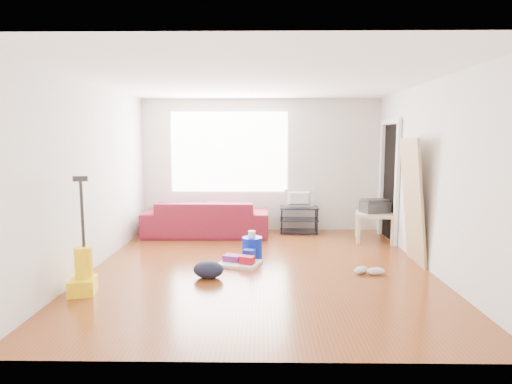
{
  "coord_description": "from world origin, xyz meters",
  "views": [
    {
      "loc": [
        0.02,
        -5.66,
        1.73
      ],
      "look_at": [
        -0.07,
        0.6,
        0.97
      ],
      "focal_mm": 30.0,
      "sensor_mm": 36.0,
      "label": 1
    }
  ],
  "objects_px": {
    "sofa": "(207,235)",
    "backpack": "(209,278)",
    "side_table": "(374,217)",
    "vacuum": "(83,272)",
    "tv_stand": "(299,219)",
    "bucket": "(252,257)",
    "cleaning_tray": "(241,261)"
  },
  "relations": [
    {
      "from": "bucket",
      "to": "backpack",
      "type": "height_order",
      "value": "bucket"
    },
    {
      "from": "tv_stand",
      "to": "backpack",
      "type": "height_order",
      "value": "tv_stand"
    },
    {
      "from": "side_table",
      "to": "cleaning_tray",
      "type": "bearing_deg",
      "value": -147.11
    },
    {
      "from": "bucket",
      "to": "sofa",
      "type": "bearing_deg",
      "value": 121.02
    },
    {
      "from": "bucket",
      "to": "cleaning_tray",
      "type": "relative_size",
      "value": 0.46
    },
    {
      "from": "tv_stand",
      "to": "bucket",
      "type": "relative_size",
      "value": 2.41
    },
    {
      "from": "side_table",
      "to": "backpack",
      "type": "xyz_separation_m",
      "value": [
        -2.6,
        -2.01,
        -0.42
      ]
    },
    {
      "from": "sofa",
      "to": "cleaning_tray",
      "type": "bearing_deg",
      "value": 111.32
    },
    {
      "from": "tv_stand",
      "to": "cleaning_tray",
      "type": "height_order",
      "value": "tv_stand"
    },
    {
      "from": "sofa",
      "to": "side_table",
      "type": "height_order",
      "value": "side_table"
    },
    {
      "from": "sofa",
      "to": "bucket",
      "type": "xyz_separation_m",
      "value": [
        0.86,
        -1.43,
        0.0
      ]
    },
    {
      "from": "sofa",
      "to": "backpack",
      "type": "xyz_separation_m",
      "value": [
        0.33,
        -2.4,
        0.0
      ]
    },
    {
      "from": "cleaning_tray",
      "to": "vacuum",
      "type": "bearing_deg",
      "value": -146.76
    },
    {
      "from": "cleaning_tray",
      "to": "vacuum",
      "type": "distance_m",
      "value": 2.08
    },
    {
      "from": "side_table",
      "to": "vacuum",
      "type": "relative_size",
      "value": 0.53
    },
    {
      "from": "tv_stand",
      "to": "backpack",
      "type": "bearing_deg",
      "value": -114.58
    },
    {
      "from": "tv_stand",
      "to": "sofa",
      "type": "bearing_deg",
      "value": -168.38
    },
    {
      "from": "side_table",
      "to": "sofa",
      "type": "bearing_deg",
      "value": 172.58
    },
    {
      "from": "sofa",
      "to": "side_table",
      "type": "distance_m",
      "value": 2.98
    },
    {
      "from": "sofa",
      "to": "vacuum",
      "type": "bearing_deg",
      "value": 70.92
    },
    {
      "from": "bucket",
      "to": "side_table",
      "type": "bearing_deg",
      "value": 26.77
    },
    {
      "from": "vacuum",
      "to": "sofa",
      "type": "bearing_deg",
      "value": 59.43
    },
    {
      "from": "side_table",
      "to": "backpack",
      "type": "relative_size",
      "value": 1.83
    },
    {
      "from": "backpack",
      "to": "vacuum",
      "type": "height_order",
      "value": "vacuum"
    },
    {
      "from": "cleaning_tray",
      "to": "vacuum",
      "type": "xyz_separation_m",
      "value": [
        -1.73,
        -1.13,
        0.19
      ]
    },
    {
      "from": "sofa",
      "to": "cleaning_tray",
      "type": "relative_size",
      "value": 3.45
    },
    {
      "from": "backpack",
      "to": "sofa",
      "type": "bearing_deg",
      "value": 110.17
    },
    {
      "from": "tv_stand",
      "to": "vacuum",
      "type": "bearing_deg",
      "value": -127.58
    },
    {
      "from": "cleaning_tray",
      "to": "side_table",
      "type": "bearing_deg",
      "value": 32.89
    },
    {
      "from": "sofa",
      "to": "side_table",
      "type": "xyz_separation_m",
      "value": [
        2.93,
        -0.38,
        0.42
      ]
    },
    {
      "from": "side_table",
      "to": "cleaning_tray",
      "type": "relative_size",
      "value": 1.09
    },
    {
      "from": "sofa",
      "to": "vacuum",
      "type": "height_order",
      "value": "vacuum"
    }
  ]
}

